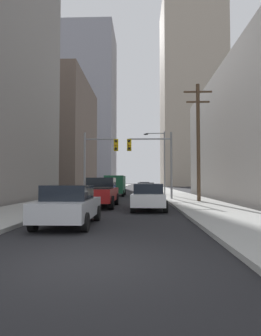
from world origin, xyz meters
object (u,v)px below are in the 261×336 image
pickup_truck_red (100,192)px  sedan_beige (146,190)px  cargo_van_green (115,184)px  sedan_silver (69,205)px  sedan_white (148,197)px  traffic_signal_near_right (152,154)px  traffic_signal_near_left (99,155)px  sedan_blue (144,187)px

pickup_truck_red → sedan_beige: (3.21, 10.49, -0.16)m
pickup_truck_red → cargo_van_green: size_ratio=1.04×
sedan_silver → sedan_white: size_ratio=0.99×
pickup_truck_red → traffic_signal_near_right: (3.67, 6.68, 3.12)m
sedan_beige → cargo_van_green: bearing=135.6°
traffic_signal_near_left → sedan_silver: bearing=-86.1°
sedan_white → sedan_blue: size_ratio=1.01×
cargo_van_green → sedan_white: size_ratio=1.23×
sedan_silver → sedan_white: 6.59m
sedan_beige → sedan_blue: same height
pickup_truck_red → sedan_blue: bearing=83.6°
cargo_van_green → sedan_silver: (0.15, -21.88, -0.52)m
sedan_white → traffic_signal_near_right: (0.56, 8.96, 3.28)m
cargo_van_green → sedan_beige: cargo_van_green is taller
pickup_truck_red → traffic_signal_near_right: 8.23m
pickup_truck_red → sedan_white: bearing=-36.2°
sedan_white → sedan_beige: same height
sedan_silver → cargo_van_green: bearing=90.4°
cargo_van_green → sedan_white: cargo_van_green is taller
traffic_signal_near_right → sedan_silver: bearing=-104.0°
pickup_truck_red → sedan_white: size_ratio=1.27×
traffic_signal_near_left → traffic_signal_near_right: size_ratio=1.00×
cargo_van_green → pickup_truck_red: bearing=-89.3°
sedan_silver → traffic_signal_near_right: (3.69, 14.76, 3.28)m
pickup_truck_red → sedan_beige: 10.97m
sedan_white → sedan_blue: bearing=89.7°
cargo_van_green → sedan_blue: bearing=77.4°
pickup_truck_red → traffic_signal_near_left: (-1.02, 6.68, 3.07)m
sedan_white → sedan_beige: size_ratio=1.00×
pickup_truck_red → cargo_van_green: 13.80m
sedan_silver → traffic_signal_near_left: traffic_signal_near_left is taller
sedan_blue → cargo_van_green: bearing=-102.6°
sedan_white → sedan_blue: same height
sedan_white → sedan_beige: 12.77m
traffic_signal_near_right → sedan_white: bearing=-93.5°
sedan_blue → sedan_beige: bearing=-90.3°
sedan_silver → traffic_signal_near_left: size_ratio=0.70×
pickup_truck_red → sedan_white: 3.87m
sedan_silver → sedan_beige: same height
traffic_signal_near_right → sedan_beige: bearing=97.0°
sedan_blue → sedan_white: bearing=-90.3°
sedan_beige → traffic_signal_near_right: bearing=-83.0°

